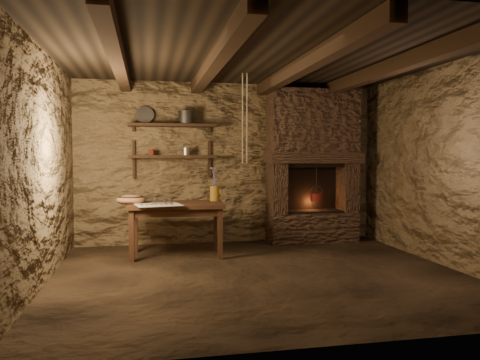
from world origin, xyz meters
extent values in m
plane|color=black|center=(0.00, 0.00, 0.00)|extent=(4.50, 4.50, 0.00)
cube|color=brown|center=(0.00, 2.00, 1.20)|extent=(4.50, 0.04, 2.40)
cube|color=brown|center=(0.00, -2.00, 1.20)|extent=(4.50, 0.04, 2.40)
cube|color=brown|center=(-2.25, 0.00, 1.20)|extent=(0.04, 4.00, 2.40)
cube|color=brown|center=(2.25, 0.00, 1.20)|extent=(0.04, 4.00, 2.40)
cube|color=black|center=(0.00, 0.00, 2.40)|extent=(4.50, 4.00, 0.04)
cube|color=black|center=(-1.50, 0.00, 2.31)|extent=(0.14, 3.95, 0.16)
cube|color=black|center=(-0.50, 0.00, 2.31)|extent=(0.14, 3.95, 0.16)
cube|color=black|center=(0.50, 0.00, 2.31)|extent=(0.14, 3.95, 0.16)
cube|color=black|center=(1.50, 0.00, 2.31)|extent=(0.14, 3.95, 0.16)
cube|color=black|center=(-0.85, 1.84, 1.30)|extent=(1.25, 0.30, 0.04)
cube|color=black|center=(-0.85, 1.84, 1.75)|extent=(1.25, 0.30, 0.04)
cube|color=#3C281E|center=(1.25, 1.77, 0.23)|extent=(1.35, 0.45, 0.45)
cube|color=#3C281E|center=(0.69, 1.77, 0.82)|extent=(0.23, 0.45, 0.75)
cube|color=#3C281E|center=(1.81, 1.77, 0.82)|extent=(0.23, 0.45, 0.75)
cube|color=#3C281E|center=(1.25, 1.74, 1.28)|extent=(1.43, 0.51, 0.16)
cube|color=#3C281E|center=(1.25, 1.77, 1.83)|extent=(1.35, 0.45, 0.94)
cube|color=black|center=(1.25, 1.96, 0.82)|extent=(0.90, 0.06, 0.75)
cube|color=#311C11|center=(-0.85, 1.15, 0.67)|extent=(1.26, 0.76, 0.05)
cube|color=#311C11|center=(-0.85, 1.15, 0.59)|extent=(1.15, 0.65, 0.09)
cube|color=white|center=(-1.08, 0.91, 0.70)|extent=(0.61, 0.53, 0.01)
cylinder|color=#8D631B|center=(-0.31, 1.32, 0.80)|extent=(0.17, 0.17, 0.20)
torus|color=#8D631B|center=(-0.24, 1.32, 0.82)|extent=(0.02, 0.11, 0.11)
ellipsoid|color=#9E6744|center=(-1.43, 1.22, 0.74)|extent=(0.42, 0.42, 0.13)
cylinder|color=#2C2A27|center=(-0.65, 1.84, 1.86)|extent=(0.30, 0.30, 0.17)
cylinder|color=#A7A8A2|center=(-1.24, 1.94, 1.90)|extent=(0.27, 0.13, 0.26)
cylinder|color=#4E170F|center=(-1.15, 1.84, 1.36)|extent=(0.11, 0.11, 0.09)
cylinder|color=maroon|center=(1.30, 1.72, 0.68)|extent=(0.24, 0.24, 0.13)
torus|color=#2C2A27|center=(1.30, 1.72, 0.76)|extent=(0.20, 0.01, 0.20)
cylinder|color=#2C2A27|center=(1.30, 1.72, 0.94)|extent=(0.01, 0.01, 0.44)
camera|label=1|loc=(-1.22, -4.98, 1.31)|focal=35.00mm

